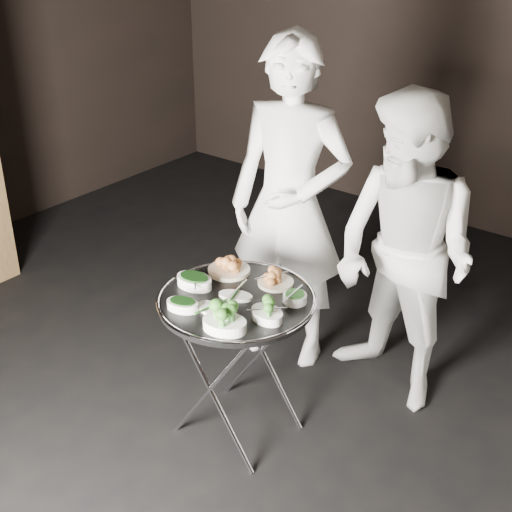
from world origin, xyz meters
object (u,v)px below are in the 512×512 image
Objects in this scene: serving_tray at (236,300)px; waiter_right at (404,256)px; tray_stand at (237,360)px; waiter_left at (290,207)px.

serving_tray is 0.91m from waiter_right.
serving_tray reaches higher than tray_stand.
tray_stand is 0.35m from serving_tray.
serving_tray is at bearing 104.04° from tray_stand.
waiter_left reaches higher than waiter_right.
waiter_left reaches higher than tray_stand.
waiter_right is at bearing 59.26° from tray_stand.
tray_stand is 0.99m from waiter_right.
serving_tray is 0.79m from waiter_left.
waiter_right is at bearing -10.31° from waiter_left.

